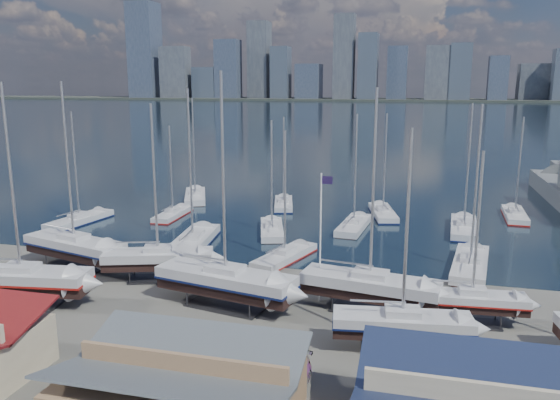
# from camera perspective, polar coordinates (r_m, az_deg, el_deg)

# --- Properties ---
(ground) EXTENTS (1400.00, 1400.00, 0.00)m
(ground) POSITION_cam_1_polar(r_m,az_deg,el_deg) (45.60, -1.62, -11.20)
(ground) COLOR #605E59
(ground) RESTS_ON ground
(water) EXTENTS (1400.00, 600.00, 0.40)m
(water) POSITION_cam_1_polar(r_m,az_deg,el_deg) (350.92, 12.61, 8.79)
(water) COLOR #1A2B3D
(water) RESTS_ON ground
(far_shore) EXTENTS (1400.00, 80.00, 2.20)m
(far_shore) POSITION_cam_1_polar(r_m,az_deg,el_deg) (610.60, 13.50, 10.13)
(far_shore) COLOR #2D332D
(far_shore) RESTS_ON ground
(skyline) EXTENTS (639.14, 43.80, 107.69)m
(skyline) POSITION_cam_1_polar(r_m,az_deg,el_deg) (604.70, 12.90, 13.75)
(skyline) COLOR #475166
(skyline) RESTS_ON far_shore
(shed_grey) EXTENTS (12.60, 8.40, 4.17)m
(shed_grey) POSITION_cam_1_polar(r_m,az_deg,el_deg) (31.22, -10.21, -18.67)
(shed_grey) COLOR #8C6B4C
(shed_grey) RESTS_ON ground
(sailboat_cradle_0) EXTENTS (11.84, 6.03, 18.25)m
(sailboat_cradle_0) POSITION_cam_1_polar(r_m,az_deg,el_deg) (57.97, -20.67, -4.58)
(sailboat_cradle_0) COLOR #2D2D33
(sailboat_cradle_0) RESTS_ON ground
(sailboat_cradle_1) EXTENTS (11.67, 4.75, 18.15)m
(sailboat_cradle_1) POSITION_cam_1_polar(r_m,az_deg,el_deg) (50.21, -25.38, -7.52)
(sailboat_cradle_1) COLOR #2D2D33
(sailboat_cradle_1) RESTS_ON ground
(sailboat_cradle_2) EXTENTS (10.39, 5.77, 16.32)m
(sailboat_cradle_2) POSITION_cam_1_polar(r_m,az_deg,el_deg) (52.25, -12.60, -5.98)
(sailboat_cradle_2) COLOR #2D2D33
(sailboat_cradle_2) RESTS_ON ground
(sailboat_cradle_3) EXTENTS (12.31, 5.60, 18.97)m
(sailboat_cradle_3) POSITION_cam_1_polar(r_m,az_deg,el_deg) (45.21, -5.72, -8.43)
(sailboat_cradle_3) COLOR #2D2D33
(sailboat_cradle_3) RESTS_ON ground
(sailboat_cradle_4) EXTENTS (11.30, 4.70, 17.76)m
(sailboat_cradle_4) POSITION_cam_1_polar(r_m,az_deg,el_deg) (44.71, 9.37, -8.86)
(sailboat_cradle_4) COLOR #2D2D33
(sailboat_cradle_4) RESTS_ON ground
(sailboat_cradle_5) EXTENTS (9.71, 3.92, 15.30)m
(sailboat_cradle_5) POSITION_cam_1_polar(r_m,az_deg,el_deg) (38.84, 12.64, -12.53)
(sailboat_cradle_5) COLOR #2D2D33
(sailboat_cradle_5) RESTS_ON ground
(sailboat_cradle_6) EXTENTS (8.27, 2.96, 13.32)m
(sailboat_cradle_6) POSITION_cam_1_polar(r_m,az_deg,el_deg) (44.42, 19.42, -9.87)
(sailboat_cradle_6) COLOR #2D2D33
(sailboat_cradle_6) RESTS_ON ground
(sailboat_moored_0) EXTENTS (4.40, 10.55, 15.29)m
(sailboat_moored_0) POSITION_cam_1_polar(r_m,az_deg,el_deg) (76.36, -20.20, -2.11)
(sailboat_moored_0) COLOR black
(sailboat_moored_0) RESTS_ON water
(sailboat_moored_1) EXTENTS (2.61, 8.82, 13.13)m
(sailboat_moored_1) POSITION_cam_1_polar(r_m,az_deg,el_deg) (76.50, -11.12, -1.56)
(sailboat_moored_1) COLOR black
(sailboat_moored_1) RESTS_ON water
(sailboat_moored_2) EXTENTS (7.03, 11.35, 16.61)m
(sailboat_moored_2) POSITION_cam_1_polar(r_m,az_deg,el_deg) (87.46, -8.83, 0.24)
(sailboat_moored_2) COLOR black
(sailboat_moored_2) RESTS_ON water
(sailboat_moored_3) EXTENTS (4.91, 12.62, 18.37)m
(sailboat_moored_3) POSITION_cam_1_polar(r_m,az_deg,el_deg) (62.48, -9.08, -4.55)
(sailboat_moored_3) COLOR black
(sailboat_moored_3) RESTS_ON water
(sailboat_moored_4) EXTENTS (5.29, 9.94, 14.46)m
(sailboat_moored_4) POSITION_cam_1_polar(r_m,az_deg,el_deg) (67.04, -0.86, -3.24)
(sailboat_moored_4) COLOR black
(sailboat_moored_4) RESTS_ON water
(sailboat_moored_5) EXTENTS (4.76, 9.69, 13.96)m
(sailboat_moored_5) POSITION_cam_1_polar(r_m,az_deg,el_deg) (81.29, 0.38, -0.53)
(sailboat_moored_5) COLOR black
(sailboat_moored_5) RESTS_ON water
(sailboat_moored_6) EXTENTS (5.34, 9.80, 14.12)m
(sailboat_moored_6) POSITION_cam_1_polar(r_m,az_deg,el_deg) (57.01, 0.51, -6.03)
(sailboat_moored_6) COLOR black
(sailboat_moored_6) RESTS_ON water
(sailboat_moored_7) EXTENTS (3.70, 10.23, 15.12)m
(sailboat_moored_7) POSITION_cam_1_polar(r_m,az_deg,el_deg) (69.55, 7.73, -2.79)
(sailboat_moored_7) COLOR black
(sailboat_moored_7) RESTS_ON water
(sailboat_moored_8) EXTENTS (4.93, 10.28, 14.82)m
(sailboat_moored_8) POSITION_cam_1_polar(r_m,az_deg,el_deg) (76.94, 10.71, -1.46)
(sailboat_moored_8) COLOR black
(sailboat_moored_8) RESTS_ON water
(sailboat_moored_9) EXTENTS (4.60, 11.53, 16.93)m
(sailboat_moored_9) POSITION_cam_1_polar(r_m,az_deg,el_deg) (57.45, 19.25, -6.57)
(sailboat_moored_9) COLOR black
(sailboat_moored_9) RESTS_ON water
(sailboat_moored_10) EXTENTS (3.70, 11.18, 16.49)m
(sailboat_moored_10) POSITION_cam_1_polar(r_m,az_deg,el_deg) (71.52, 18.64, -2.92)
(sailboat_moored_10) COLOR black
(sailboat_moored_10) RESTS_ON water
(sailboat_moored_11) EXTENTS (3.06, 9.73, 14.40)m
(sailboat_moored_11) POSITION_cam_1_polar(r_m,az_deg,el_deg) (81.07, 23.32, -1.56)
(sailboat_moored_11) COLOR black
(sailboat_moored_11) RESTS_ON water
(car_a) EXTENTS (1.78, 3.98, 1.33)m
(car_a) POSITION_cam_1_polar(r_m,az_deg,el_deg) (38.75, -16.96, -15.09)
(car_a) COLOR gray
(car_a) RESTS_ON ground
(car_b) EXTENTS (4.98, 3.30, 1.55)m
(car_b) POSITION_cam_1_polar(r_m,az_deg,el_deg) (36.78, -8.55, -16.01)
(car_b) COLOR gray
(car_b) RESTS_ON ground
(car_c) EXTENTS (4.24, 5.98, 1.51)m
(car_c) POSITION_cam_1_polar(r_m,az_deg,el_deg) (37.49, -2.99, -15.35)
(car_c) COLOR gray
(car_c) RESTS_ON ground
(car_d) EXTENTS (2.76, 5.67, 1.59)m
(car_d) POSITION_cam_1_polar(r_m,az_deg,el_deg) (33.99, 0.46, -18.36)
(car_d) COLOR gray
(car_d) RESTS_ON ground
(flagpole) EXTENTS (0.97, 0.12, 10.95)m
(flagpole) POSITION_cam_1_polar(r_m,az_deg,el_deg) (45.02, 4.35, -3.12)
(flagpole) COLOR white
(flagpole) RESTS_ON ground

